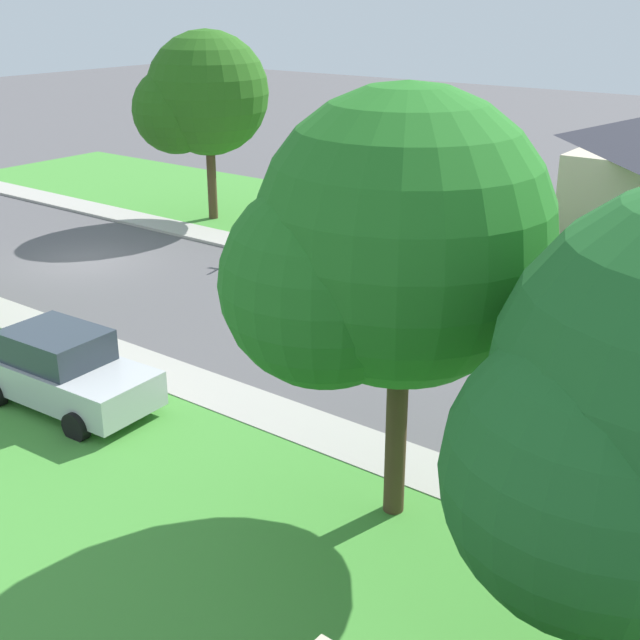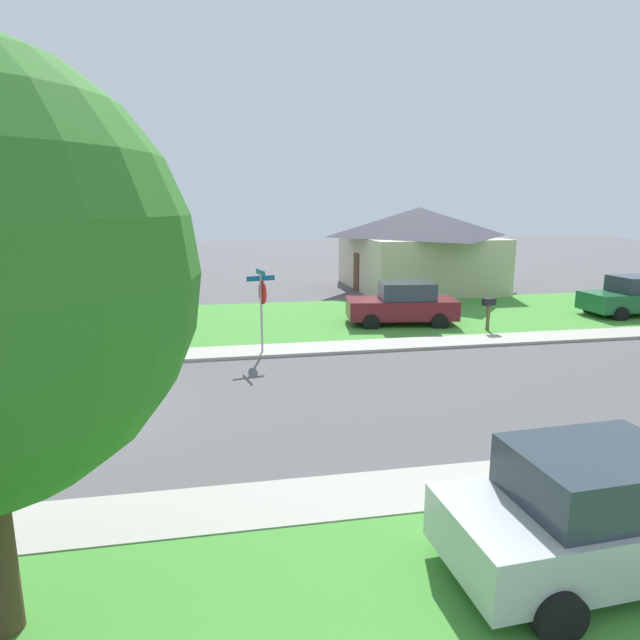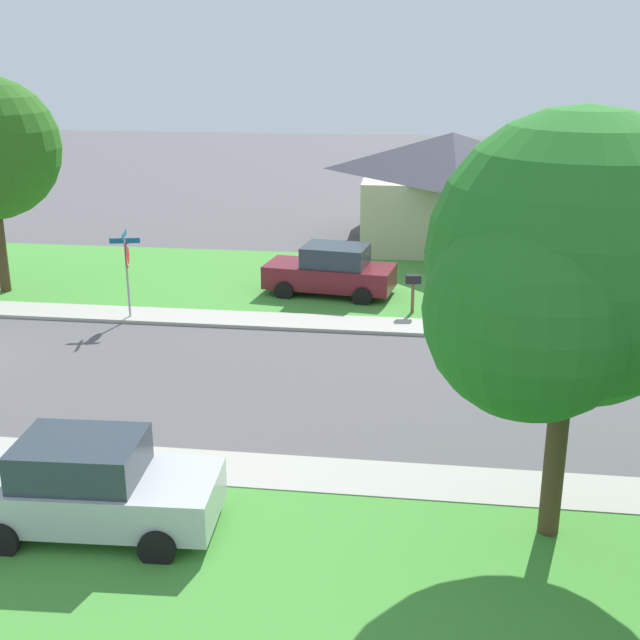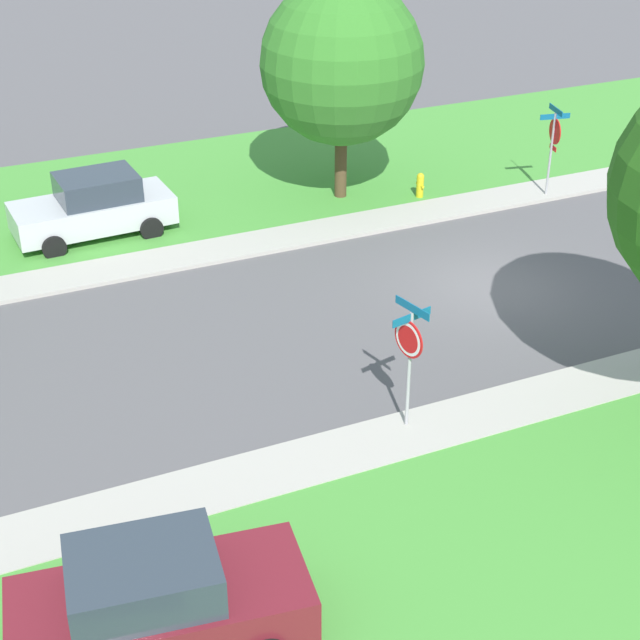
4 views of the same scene
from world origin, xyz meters
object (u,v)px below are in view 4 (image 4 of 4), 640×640
object	(u,v)px
stop_sign_far_corner	(409,346)
car_maroon_near_corner	(157,602)
tree_sidewalk_near	(343,65)
car_silver_driveway_right	(94,206)
stop_sign_near_corner	(554,137)
fire_hydrant	(420,185)

from	to	relation	value
stop_sign_far_corner	car_maroon_near_corner	xyz separation A→B (m)	(-3.33, 5.87, -1.01)
tree_sidewalk_near	car_maroon_near_corner	bearing A→B (deg)	146.27
car_silver_driveway_right	car_maroon_near_corner	distance (m)	15.01
stop_sign_far_corner	car_maroon_near_corner	distance (m)	6.83
car_silver_driveway_right	car_maroon_near_corner	xyz separation A→B (m)	(-14.81, 2.40, 0.00)
stop_sign_near_corner	car_maroon_near_corner	xyz separation A→B (m)	(-12.09, 15.44, -1.00)
stop_sign_far_corner	fire_hydrant	size ratio (longest dim) A/B	3.34
stop_sign_near_corner	car_silver_driveway_right	distance (m)	13.35
car_silver_driveway_right	car_maroon_near_corner	world-z (taller)	same
stop_sign_far_corner	car_silver_driveway_right	world-z (taller)	stop_sign_far_corner
stop_sign_far_corner	tree_sidewalk_near	size ratio (longest dim) A/B	0.43
stop_sign_near_corner	tree_sidewalk_near	bearing A→B (deg)	63.99
stop_sign_far_corner	car_maroon_near_corner	world-z (taller)	stop_sign_far_corner
stop_sign_far_corner	tree_sidewalk_near	xyz separation A→B (m)	(11.47, -4.01, 2.05)
fire_hydrant	stop_sign_near_corner	bearing A→B (deg)	-111.29
stop_sign_near_corner	fire_hydrant	distance (m)	4.12
stop_sign_near_corner	car_maroon_near_corner	size ratio (longest dim) A/B	0.62
tree_sidewalk_near	fire_hydrant	distance (m)	4.22
fire_hydrant	car_maroon_near_corner	bearing A→B (deg)	138.74
car_silver_driveway_right	tree_sidewalk_near	bearing A→B (deg)	-90.07
car_silver_driveway_right	tree_sidewalk_near	size ratio (longest dim) A/B	0.68
car_silver_driveway_right	fire_hydrant	distance (m)	9.54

